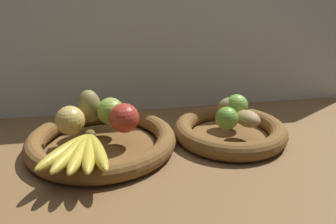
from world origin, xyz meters
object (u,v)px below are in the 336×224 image
apple_red_right (124,118)px  potato_back (232,107)px  fruit_bowl_left (102,141)px  lime_near (227,118)px  apple_green_back (111,111)px  pear_brown (89,106)px  banana_bunch_front (81,152)px  potato_small (248,119)px  fruit_bowl_right (230,131)px  apple_golden_left (70,120)px  lime_far (237,105)px

apple_red_right → potato_back: apple_red_right is taller
fruit_bowl_left → lime_near: size_ratio=6.43×
apple_green_back → pear_brown: pear_brown is taller
pear_brown → banana_bunch_front: size_ratio=0.47×
fruit_bowl_left → potato_small: size_ratio=5.14×
fruit_bowl_right → pear_brown: pear_brown is taller
apple_golden_left → pear_brown: pear_brown is taller
potato_small → lime_far: 7.22cm
fruit_bowl_left → apple_golden_left: 9.21cm
pear_brown → potato_small: bearing=-14.5°
fruit_bowl_left → lime_near: lime_near is taller
potato_back → banana_bunch_front: bearing=-156.5°
fruit_bowl_right → apple_golden_left: bearing=179.8°
apple_red_right → lime_far: (30.48, 5.05, -0.58)cm
pear_brown → potato_small: size_ratio=1.22×
pear_brown → lime_near: 35.06cm
fruit_bowl_right → lime_far: bearing=52.1°
potato_back → apple_green_back: bearing=179.5°
potato_back → potato_small: (1.21, -7.67, -0.54)cm
apple_green_back → pear_brown: 5.86cm
fruit_bowl_right → lime_near: lime_near is taller
potato_back → potato_small: bearing=-81.0°
apple_golden_left → lime_near: 37.77cm
banana_bunch_front → lime_far: (40.14, 16.51, 1.57)cm
apple_red_right → lime_far: bearing=9.4°
fruit_bowl_right → lime_far: lime_far is taller
fruit_bowl_right → apple_golden_left: apple_golden_left is taller
pear_brown → apple_red_right: bearing=-43.4°
apple_red_right → potato_back: (29.46, 5.57, -1.04)cm
apple_golden_left → lime_far: apple_golden_left is taller
apple_green_back → potato_back: size_ratio=0.92×
fruit_bowl_right → apple_red_right: size_ratio=4.08×
potato_small → apple_golden_left: bearing=175.6°
lime_near → banana_bunch_front: bearing=-165.9°
fruit_bowl_left → banana_bunch_front: 13.79cm
pear_brown → potato_back: size_ratio=1.15×
apple_red_right → pear_brown: bearing=136.6°
fruit_bowl_left → apple_red_right: apple_red_right is taller
apple_green_back → pear_brown: bearing=157.8°
pear_brown → lime_far: (38.97, -2.98, -1.29)cm
apple_green_back → lime_far: size_ratio=1.14×
fruit_bowl_right → fruit_bowl_left: bearing=-180.0°
apple_golden_left → potato_small: (43.39, -3.35, -1.45)cm
apple_green_back → lime_near: bearing=-17.1°
banana_bunch_front → potato_back: (39.12, 17.04, 1.11)cm
apple_green_back → lime_near: apple_green_back is taller
fruit_bowl_left → lime_far: 36.84cm
apple_green_back → apple_golden_left: 10.64cm
pear_brown → lime_far: size_ratio=1.43×
potato_small → banana_bunch_front: bearing=-166.9°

